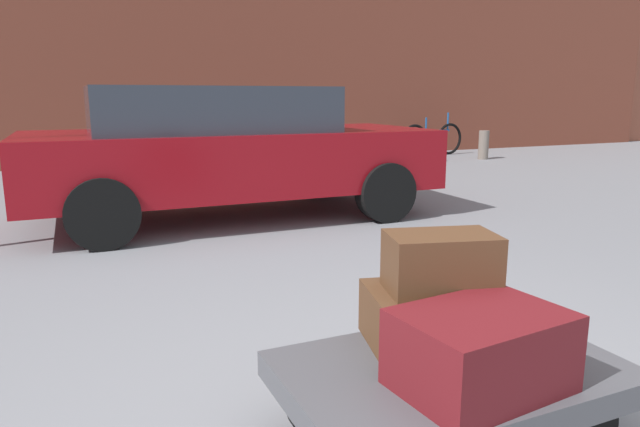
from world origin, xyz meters
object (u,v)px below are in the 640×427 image
(suitcase_brown_rear_left, at_px, (438,317))
(parked_car, at_px, (228,149))
(duffel_bag_brown_topmost_pile, at_px, (441,263))
(bollard_kerb_mid, at_px, (357,150))
(bollard_kerb_far, at_px, (423,148))
(luggage_cart, at_px, (450,381))
(bicycle_leaning, at_px, (432,139))
(suitcase_maroon_center, at_px, (481,350))
(bollard_corner, at_px, (484,145))
(bollard_kerb_near, at_px, (298,153))

(suitcase_brown_rear_left, xyz_separation_m, parked_car, (0.31, 4.29, 0.31))
(duffel_bag_brown_topmost_pile, distance_m, bollard_kerb_mid, 8.82)
(bollard_kerb_far, bearing_deg, duffel_bag_brown_topmost_pile, -124.01)
(luggage_cart, distance_m, bollard_kerb_far, 9.74)
(duffel_bag_brown_topmost_pile, bearing_deg, bicycle_leaning, 70.27)
(duffel_bag_brown_topmost_pile, bearing_deg, suitcase_brown_rear_left, 0.00)
(duffel_bag_brown_topmost_pile, bearing_deg, luggage_cart, -93.50)
(suitcase_brown_rear_left, bearing_deg, luggage_cart, -94.55)
(bollard_kerb_mid, bearing_deg, parked_car, -133.93)
(suitcase_brown_rear_left, bearing_deg, suitcase_maroon_center, -88.40)
(parked_car, bearing_deg, duffel_bag_brown_topmost_pile, -94.19)
(luggage_cart, bearing_deg, suitcase_brown_rear_left, 71.15)
(bollard_kerb_mid, distance_m, bollard_corner, 3.06)
(luggage_cart, xyz_separation_m, duffel_bag_brown_topmost_pile, (0.06, 0.17, 0.41))
(parked_car, height_order, bollard_kerb_mid, parked_car)
(bollard_kerb_mid, distance_m, bollard_kerb_far, 1.53)
(parked_car, bearing_deg, bollard_kerb_far, 35.90)
(luggage_cart, distance_m, bollard_kerb_near, 8.53)
(suitcase_brown_rear_left, xyz_separation_m, bicycle_leaning, (6.32, 9.01, -0.08))
(bicycle_leaning, distance_m, bollard_kerb_far, 1.45)
(suitcase_brown_rear_left, distance_m, bicycle_leaning, 11.01)
(luggage_cart, xyz_separation_m, suitcase_brown_rear_left, (0.06, 0.17, 0.18))
(suitcase_maroon_center, bearing_deg, bollard_kerb_near, 66.36)
(luggage_cart, relative_size, bicycle_leaning, 0.72)
(bollard_kerb_near, height_order, bollard_kerb_mid, same)
(bollard_kerb_near, relative_size, bollard_corner, 1.00)
(duffel_bag_brown_topmost_pile, distance_m, bollard_kerb_far, 9.58)
(luggage_cart, xyz_separation_m, bicycle_leaning, (6.38, 9.18, 0.10))
(parked_car, bearing_deg, bollard_corner, 29.02)
(bicycle_leaning, height_order, bollard_corner, bicycle_leaning)
(bicycle_leaning, height_order, bollard_kerb_near, bicycle_leaning)
(duffel_bag_brown_topmost_pile, xyz_separation_m, bollard_kerb_mid, (3.83, 7.93, -0.38))
(bollard_corner, bearing_deg, luggage_cart, -130.60)
(bollard_kerb_mid, bearing_deg, bicycle_leaning, 23.27)
(luggage_cart, bearing_deg, duffel_bag_brown_topmost_pile, 71.15)
(duffel_bag_brown_topmost_pile, distance_m, bollard_kerb_near, 8.36)
(suitcase_maroon_center, xyz_separation_m, parked_car, (0.39, 4.63, 0.28))
(duffel_bag_brown_topmost_pile, bearing_deg, parked_car, 101.16)
(luggage_cart, height_order, bicycle_leaning, bicycle_leaning)
(bicycle_leaning, relative_size, bollard_kerb_near, 2.88)
(suitcase_maroon_center, relative_size, bollard_corner, 0.92)
(luggage_cart, height_order, bollard_kerb_mid, bollard_kerb_mid)
(luggage_cart, bearing_deg, bollard_kerb_mid, 64.38)
(suitcase_maroon_center, xyz_separation_m, bollard_kerb_mid, (3.91, 8.28, -0.17))
(duffel_bag_brown_topmost_pile, height_order, bicycle_leaning, bicycle_leaning)
(duffel_bag_brown_topmost_pile, xyz_separation_m, bollard_kerb_near, (2.61, 7.93, -0.38))
(suitcase_brown_rear_left, relative_size, suitcase_maroon_center, 1.00)
(suitcase_maroon_center, bearing_deg, bollard_kerb_mid, 59.10)
(bollard_kerb_near, xyz_separation_m, bollard_kerb_mid, (1.22, 0.00, 0.00))
(bicycle_leaning, bearing_deg, suitcase_brown_rear_left, -125.07)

